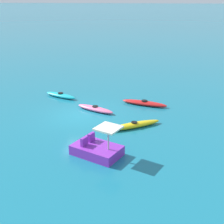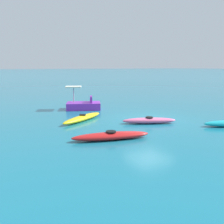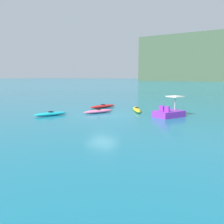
{
  "view_description": "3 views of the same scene",
  "coord_description": "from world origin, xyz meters",
  "views": [
    {
      "loc": [
        18.63,
        4.3,
        7.55
      ],
      "look_at": [
        -0.25,
        2.03,
        0.24
      ],
      "focal_mm": 48.9,
      "sensor_mm": 36.0,
      "label": 1
    },
    {
      "loc": [
        -11.57,
        9.43,
        3.07
      ],
      "look_at": [
        0.61,
        2.22,
        0.53
      ],
      "focal_mm": 40.76,
      "sensor_mm": 36.0,
      "label": 2
    },
    {
      "loc": [
        10.92,
        -17.5,
        3.3
      ],
      "look_at": [
        0.85,
        0.13,
        0.31
      ],
      "focal_mm": 39.08,
      "sensor_mm": 36.0,
      "label": 3
    }
  ],
  "objects": [
    {
      "name": "kayak_yellow",
      "position": [
        1.58,
        3.61,
        0.16
      ],
      "size": [
        2.31,
        3.32,
        0.37
      ],
      "color": "yellow",
      "rests_on": "ground_plane"
    },
    {
      "name": "kayak_pink",
      "position": [
        -0.94,
        0.77,
        0.16
      ],
      "size": [
        1.87,
        2.91,
        0.37
      ],
      "color": "pink",
      "rests_on": "ground_plane"
    },
    {
      "name": "pedal_boat_purple",
      "position": [
        5.2,
        1.93,
        0.34
      ],
      "size": [
        2.39,
        2.81,
        1.68
      ],
      "color": "purple",
      "rests_on": "ground_plane"
    },
    {
      "name": "kayak_red",
      "position": [
        -2.56,
        4.14,
        0.16
      ],
      "size": [
        1.6,
        3.44,
        0.37
      ],
      "color": "red",
      "rests_on": "ground_plane"
    },
    {
      "name": "ground_plane",
      "position": [
        0.0,
        0.0,
        0.0
      ],
      "size": [
        600.0,
        600.0,
        0.0
      ],
      "primitive_type": "plane",
      "color": "#19728C"
    }
  ]
}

